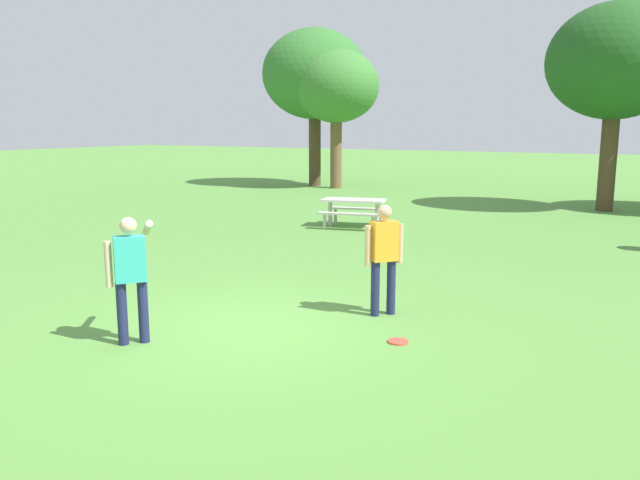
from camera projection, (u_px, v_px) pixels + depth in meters
name	position (u px, v px, depth m)	size (l,w,h in m)	color
ground_plane	(247.00, 328.00, 8.75)	(120.00, 120.00, 0.00)	#568E3D
person_thrower	(384.00, 252.00, 9.21)	(0.43, 0.49, 1.64)	#1E234C
person_catcher	(130.00, 270.00, 8.00)	(0.50, 0.84, 1.64)	#1E234C
frisbee	(398.00, 341.00, 8.18)	(0.27, 0.27, 0.03)	#E04733
picnic_table_near	(354.00, 207.00, 17.33)	(1.98, 1.77, 0.77)	beige
tree_tall_left	(315.00, 75.00, 28.46)	(4.72, 4.72, 7.03)	#4C3823
tree_broad_center	(336.00, 87.00, 27.41)	(3.72, 3.72, 6.01)	brown
tree_far_right	(616.00, 62.00, 19.89)	(4.27, 4.27, 6.56)	#4C3823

